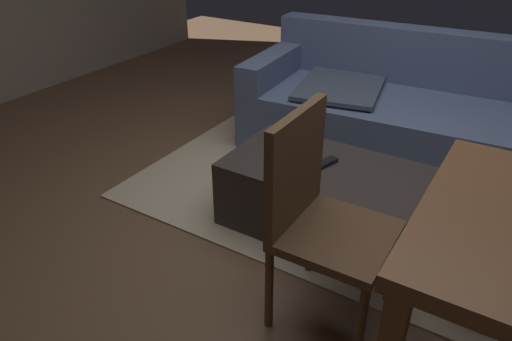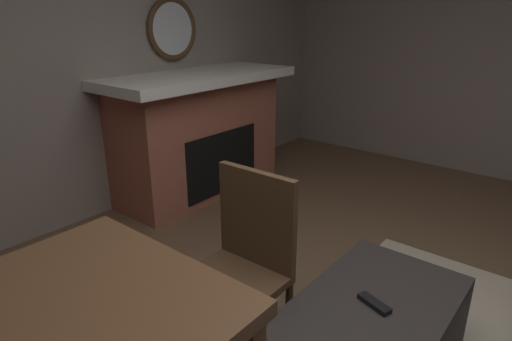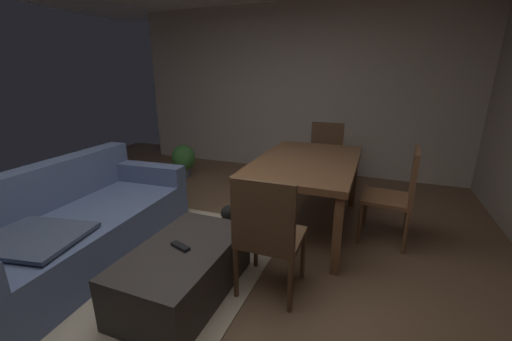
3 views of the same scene
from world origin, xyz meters
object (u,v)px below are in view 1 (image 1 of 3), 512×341
(small_dog, at_px, (480,264))
(dining_chair_west, at_px, (318,210))
(couch, at_px, (398,112))
(ottoman_coffee_table, at_px, (323,198))
(tv_remote, at_px, (325,163))

(small_dog, bearing_deg, dining_chair_west, -142.51)
(dining_chair_west, height_order, small_dog, dining_chair_west)
(couch, relative_size, ottoman_coffee_table, 2.05)
(small_dog, bearing_deg, couch, 122.22)
(ottoman_coffee_table, height_order, tv_remote, tv_remote)
(couch, height_order, ottoman_coffee_table, couch)
(tv_remote, bearing_deg, ottoman_coffee_table, -22.50)
(couch, xyz_separation_m, ottoman_coffee_table, (-0.04, -1.16, -0.10))
(ottoman_coffee_table, height_order, dining_chair_west, dining_chair_west)
(ottoman_coffee_table, distance_m, small_dog, 0.84)
(ottoman_coffee_table, distance_m, tv_remote, 0.21)
(tv_remote, distance_m, dining_chair_west, 0.63)
(ottoman_coffee_table, distance_m, dining_chair_west, 0.69)
(ottoman_coffee_table, xyz_separation_m, small_dog, (0.83, -0.10, -0.02))
(tv_remote, height_order, dining_chair_west, dining_chair_west)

